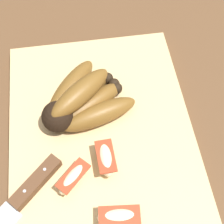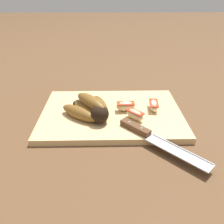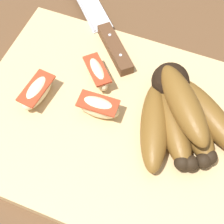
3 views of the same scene
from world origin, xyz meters
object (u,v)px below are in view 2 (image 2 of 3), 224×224
object	(u,v)px
apple_wedge_far	(126,106)
banana_bunch	(91,109)
chefs_knife	(149,135)
apple_wedge_near	(154,105)
apple_wedge_middle	(135,114)

from	to	relation	value
apple_wedge_far	banana_bunch	bearing A→B (deg)	12.75
chefs_knife	apple_wedge_far	world-z (taller)	apple_wedge_far
banana_bunch	chefs_knife	size ratio (longest dim) A/B	0.79
apple_wedge_near	apple_wedge_far	xyz separation A→B (m)	(0.09, 0.01, 0.00)
banana_bunch	apple_wedge_near	distance (m)	0.21
chefs_knife	apple_wedge_middle	size ratio (longest dim) A/B	3.56
apple_wedge_middle	apple_wedge_far	distance (m)	0.06
chefs_knife	apple_wedge_near	world-z (taller)	apple_wedge_near
banana_bunch	apple_wedge_near	world-z (taller)	banana_bunch
banana_bunch	apple_wedge_far	xyz separation A→B (m)	(-0.11, -0.03, -0.01)
apple_wedge_near	chefs_knife	bearing A→B (deg)	75.42
apple_wedge_middle	apple_wedge_far	world-z (taller)	apple_wedge_far
apple_wedge_near	apple_wedge_far	distance (m)	0.10
banana_bunch	apple_wedge_near	xyz separation A→B (m)	(-0.21, -0.04, -0.01)
chefs_knife	apple_wedge_far	size ratio (longest dim) A/B	3.47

